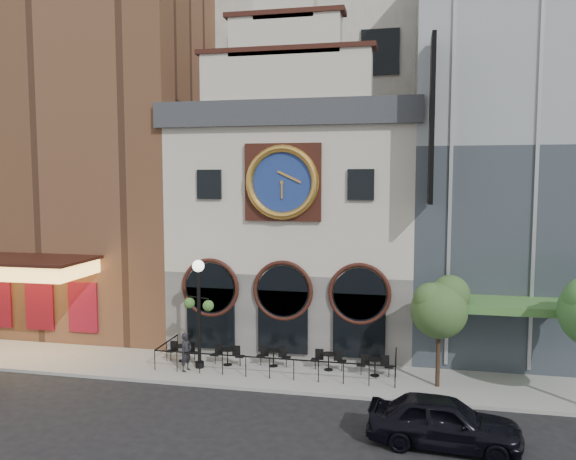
% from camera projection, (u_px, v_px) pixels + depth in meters
% --- Properties ---
extents(ground, '(120.00, 120.00, 0.00)m').
position_uv_depth(ground, '(263.00, 392.00, 22.95)').
color(ground, black).
rests_on(ground, ground).
extents(sidewalk, '(44.00, 5.00, 0.15)m').
position_uv_depth(sidewalk, '(276.00, 370.00, 25.38)').
color(sidewalk, gray).
rests_on(sidewalk, ground).
extents(clock_building, '(12.60, 8.78, 18.65)m').
position_uv_depth(clock_building, '(298.00, 217.00, 29.97)').
color(clock_building, '#605E5B').
rests_on(clock_building, ground).
extents(theater_building, '(14.00, 15.60, 25.00)m').
position_uv_depth(theater_building, '(96.00, 115.00, 34.16)').
color(theater_building, brown).
rests_on(theater_building, ground).
extents(retail_building, '(14.00, 14.40, 20.00)m').
position_uv_depth(retail_building, '(552.00, 151.00, 29.12)').
color(retail_building, gray).
rests_on(retail_building, ground).
extents(office_tower, '(20.00, 16.00, 40.00)m').
position_uv_depth(office_tower, '(330.00, 23.00, 40.63)').
color(office_tower, silver).
rests_on(office_tower, ground).
extents(cafe_railing, '(10.60, 2.60, 0.90)m').
position_uv_depth(cafe_railing, '(276.00, 359.00, 25.33)').
color(cafe_railing, black).
rests_on(cafe_railing, sidewalk).
extents(bistro_0, '(1.58, 0.68, 0.90)m').
position_uv_depth(bistro_0, '(183.00, 352.00, 26.35)').
color(bistro_0, black).
rests_on(bistro_0, sidewalk).
extents(bistro_1, '(1.58, 0.68, 0.90)m').
position_uv_depth(bistro_1, '(228.00, 355.00, 25.80)').
color(bistro_1, black).
rests_on(bistro_1, sidewalk).
extents(bistro_2, '(1.58, 0.68, 0.90)m').
position_uv_depth(bistro_2, '(273.00, 356.00, 25.63)').
color(bistro_2, black).
rests_on(bistro_2, sidewalk).
extents(bistro_3, '(1.58, 0.68, 0.90)m').
position_uv_depth(bistro_3, '(329.00, 360.00, 25.12)').
color(bistro_3, black).
rests_on(bistro_3, sidewalk).
extents(bistro_4, '(1.58, 0.68, 0.90)m').
position_uv_depth(bistro_4, '(375.00, 366.00, 24.38)').
color(bistro_4, black).
rests_on(bistro_4, sidewalk).
extents(car_right, '(5.05, 2.37, 1.67)m').
position_uv_depth(car_right, '(444.00, 421.00, 18.25)').
color(car_right, black).
rests_on(car_right, ground).
extents(pedestrian, '(0.58, 0.72, 1.72)m').
position_uv_depth(pedestrian, '(186.00, 352.00, 25.01)').
color(pedestrian, black).
rests_on(pedestrian, sidewalk).
extents(lamppost, '(1.53, 0.85, 4.94)m').
position_uv_depth(lamppost, '(199.00, 301.00, 25.25)').
color(lamppost, black).
rests_on(lamppost, sidewalk).
extents(tree_left, '(2.40, 2.31, 4.62)m').
position_uv_depth(tree_left, '(440.00, 306.00, 22.94)').
color(tree_left, '#382619').
rests_on(tree_left, sidewalk).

